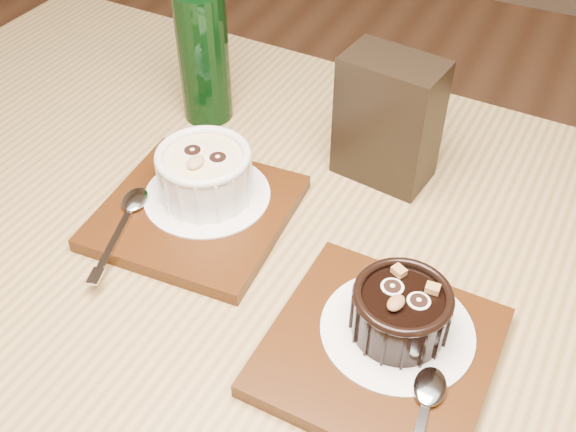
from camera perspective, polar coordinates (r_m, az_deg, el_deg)
name	(u,v)px	position (r m, az deg, el deg)	size (l,w,h in m)	color
table	(270,351)	(0.69, -1.53, -11.32)	(1.24, 0.86, 0.75)	olive
tray_left	(196,212)	(0.69, -7.79, 0.32)	(0.18, 0.18, 0.01)	#45210B
doily_left	(207,195)	(0.70, -6.85, 1.79)	(0.13, 0.13, 0.00)	white
ramekin_white	(205,172)	(0.68, -7.07, 3.73)	(0.10, 0.10, 0.06)	white
spoon_left	(123,223)	(0.68, -13.82, -0.55)	(0.03, 0.13, 0.01)	silver
tray_right	(380,351)	(0.58, 7.76, -11.26)	(0.18, 0.18, 0.01)	#45210B
doily_right	(397,330)	(0.58, 9.23, -9.48)	(0.13, 0.13, 0.00)	white
ramekin_dark	(401,310)	(0.56, 9.53, -7.83)	(0.08, 0.08, 0.05)	black
spoon_right	(421,425)	(0.53, 11.18, -16.96)	(0.03, 0.13, 0.01)	silver
condiment_stand	(388,120)	(0.71, 8.48, 8.05)	(0.10, 0.06, 0.14)	black
green_bottle	(203,52)	(0.80, -7.19, 13.65)	(0.06, 0.06, 0.22)	black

